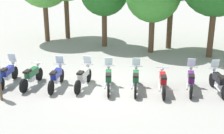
{
  "coord_description": "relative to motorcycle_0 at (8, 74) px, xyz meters",
  "views": [
    {
      "loc": [
        3.26,
        -12.19,
        5.29
      ],
      "look_at": [
        0.0,
        0.5,
        0.9
      ],
      "focal_mm": 47.33,
      "sensor_mm": 36.0,
      "label": 1
    }
  ],
  "objects": [
    {
      "name": "motorcycle_7",
      "position": [
        8.44,
        1.33,
        0.0
      ],
      "size": [
        0.62,
        2.19,
        1.37
      ],
      "rotation": [
        0.0,
        0.0,
        1.61
      ],
      "color": "black",
      "rests_on": "ground_plane"
    },
    {
      "name": "motorcycle_0",
      "position": [
        0.0,
        0.0,
        0.0
      ],
      "size": [
        0.62,
        2.18,
        1.37
      ],
      "rotation": [
        0.0,
        0.0,
        1.72
      ],
      "color": "black",
      "rests_on": "ground_plane"
    },
    {
      "name": "motorcycle_3",
      "position": [
        3.62,
        0.52,
        0.0
      ],
      "size": [
        0.62,
        2.19,
        1.37
      ],
      "rotation": [
        0.0,
        0.0,
        1.58
      ],
      "color": "black",
      "rests_on": "ground_plane"
    },
    {
      "name": "motorcycle_8",
      "position": [
        9.63,
        1.44,
        0.0
      ],
      "size": [
        0.81,
        2.13,
        1.37
      ],
      "rotation": [
        0.0,
        0.0,
        1.85
      ],
      "color": "black",
      "rests_on": "ground_plane"
    },
    {
      "name": "motorcycle_5",
      "position": [
        6.02,
        0.8,
        0.0
      ],
      "size": [
        0.64,
        2.18,
        1.37
      ],
      "rotation": [
        0.0,
        0.0,
        1.74
      ],
      "color": "black",
      "rests_on": "ground_plane"
    },
    {
      "name": "motorcycle_1",
      "position": [
        1.21,
        0.09,
        -0.01
      ],
      "size": [
        0.62,
        2.19,
        0.99
      ],
      "rotation": [
        0.0,
        0.0,
        1.6
      ],
      "color": "black",
      "rests_on": "ground_plane"
    },
    {
      "name": "motorcycle_2",
      "position": [
        2.41,
        0.2,
        0.0
      ],
      "size": [
        0.62,
        2.19,
        1.37
      ],
      "rotation": [
        0.0,
        0.0,
        1.69
      ],
      "color": "black",
      "rests_on": "ground_plane"
    },
    {
      "name": "motorcycle_6",
      "position": [
        7.23,
        0.87,
        -0.01
      ],
      "size": [
        0.63,
        2.18,
        0.99
      ],
      "rotation": [
        0.0,
        0.0,
        1.73
      ],
      "color": "black",
      "rests_on": "ground_plane"
    },
    {
      "name": "motorcycle_4",
      "position": [
        4.82,
        0.55,
        0.0
      ],
      "size": [
        0.78,
        2.14,
        1.37
      ],
      "rotation": [
        0.0,
        0.0,
        1.83
      ],
      "color": "black",
      "rests_on": "ground_plane"
    },
    {
      "name": "ground_plane",
      "position": [
        4.83,
        0.64,
        -0.52
      ],
      "size": [
        80.0,
        80.0,
        0.0
      ],
      "primitive_type": "plane",
      "color": "#9E9B93"
    }
  ]
}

